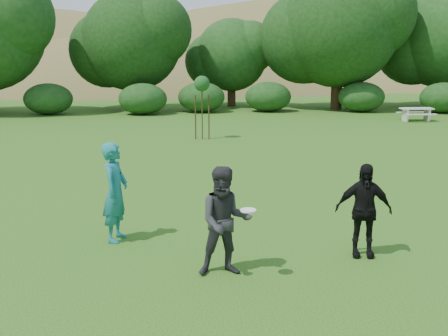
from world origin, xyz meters
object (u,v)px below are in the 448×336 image
(player_grey, at_px, (225,221))
(player_black, at_px, (363,210))
(player_teal, at_px, (115,192))
(picnic_table, at_px, (416,112))
(sapling, at_px, (202,85))

(player_grey, height_order, player_black, player_grey)
(player_teal, xyz_separation_m, picnic_table, (15.07, 19.79, -0.51))
(player_grey, relative_size, sapling, 0.68)
(player_teal, distance_m, sapling, 14.17)
(player_teal, relative_size, sapling, 0.72)
(player_grey, bearing_deg, player_teal, 133.51)
(player_teal, relative_size, player_black, 1.14)
(picnic_table, bearing_deg, player_grey, -120.76)
(player_teal, xyz_separation_m, player_grey, (2.08, -2.03, -0.06))
(player_teal, distance_m, player_grey, 2.91)
(sapling, bearing_deg, player_black, -81.38)
(player_teal, bearing_deg, player_black, -91.84)
(player_teal, height_order, picnic_table, player_teal)
(player_teal, xyz_separation_m, sapling, (2.46, 13.89, 1.39))
(sapling, bearing_deg, player_teal, -100.06)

